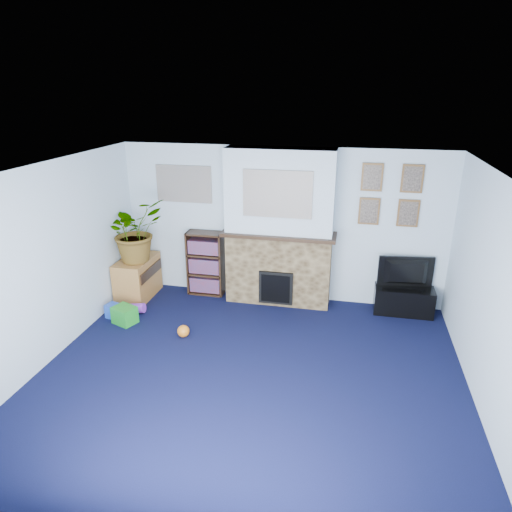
% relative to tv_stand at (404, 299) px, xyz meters
% --- Properties ---
extents(floor, '(5.00, 4.50, 0.01)m').
position_rel_tv_stand_xyz_m(floor, '(-1.91, -2.03, -0.23)').
color(floor, black).
rests_on(floor, ground).
extents(ceiling, '(5.00, 4.50, 0.01)m').
position_rel_tv_stand_xyz_m(ceiling, '(-1.91, -2.03, 2.17)').
color(ceiling, white).
rests_on(ceiling, wall_back).
extents(wall_back, '(5.00, 0.04, 2.40)m').
position_rel_tv_stand_xyz_m(wall_back, '(-1.91, 0.22, 0.97)').
color(wall_back, silver).
rests_on(wall_back, ground).
extents(wall_front, '(5.00, 0.04, 2.40)m').
position_rel_tv_stand_xyz_m(wall_front, '(-1.91, -4.28, 0.97)').
color(wall_front, silver).
rests_on(wall_front, ground).
extents(wall_left, '(0.04, 4.50, 2.40)m').
position_rel_tv_stand_xyz_m(wall_left, '(-4.41, -2.03, 0.97)').
color(wall_left, silver).
rests_on(wall_left, ground).
extents(wall_right, '(0.04, 4.50, 2.40)m').
position_rel_tv_stand_xyz_m(wall_right, '(0.59, -2.03, 0.97)').
color(wall_right, silver).
rests_on(wall_right, ground).
extents(chimney_breast, '(1.72, 0.50, 2.40)m').
position_rel_tv_stand_xyz_m(chimney_breast, '(-1.91, 0.02, 0.96)').
color(chimney_breast, brown).
rests_on(chimney_breast, ground).
extents(collage_main, '(1.00, 0.03, 0.68)m').
position_rel_tv_stand_xyz_m(collage_main, '(-1.91, -0.19, 1.55)').
color(collage_main, gray).
rests_on(collage_main, chimney_breast).
extents(collage_left, '(0.90, 0.03, 0.58)m').
position_rel_tv_stand_xyz_m(collage_left, '(-3.46, 0.21, 1.55)').
color(collage_left, gray).
rests_on(collage_left, wall_back).
extents(portrait_tl, '(0.30, 0.03, 0.40)m').
position_rel_tv_stand_xyz_m(portrait_tl, '(-0.61, 0.20, 1.77)').
color(portrait_tl, brown).
rests_on(portrait_tl, wall_back).
extents(portrait_tr, '(0.30, 0.03, 0.40)m').
position_rel_tv_stand_xyz_m(portrait_tr, '(-0.06, 0.20, 1.77)').
color(portrait_tr, brown).
rests_on(portrait_tr, wall_back).
extents(portrait_bl, '(0.30, 0.03, 0.40)m').
position_rel_tv_stand_xyz_m(portrait_bl, '(-0.61, 0.20, 1.27)').
color(portrait_bl, brown).
rests_on(portrait_bl, wall_back).
extents(portrait_br, '(0.30, 0.03, 0.40)m').
position_rel_tv_stand_xyz_m(portrait_br, '(-0.06, 0.20, 1.27)').
color(portrait_br, brown).
rests_on(portrait_br, wall_back).
extents(tv_stand, '(0.86, 0.36, 0.41)m').
position_rel_tv_stand_xyz_m(tv_stand, '(0.00, 0.00, 0.00)').
color(tv_stand, black).
rests_on(tv_stand, ground).
extents(television, '(0.82, 0.21, 0.47)m').
position_rel_tv_stand_xyz_m(television, '(0.00, 0.02, 0.41)').
color(television, black).
rests_on(television, tv_stand).
extents(bookshelf, '(0.58, 0.28, 1.05)m').
position_rel_tv_stand_xyz_m(bookshelf, '(-3.11, 0.08, 0.28)').
color(bookshelf, black).
rests_on(bookshelf, ground).
extents(sideboard, '(0.46, 0.84, 0.65)m').
position_rel_tv_stand_xyz_m(sideboard, '(-4.15, -0.28, 0.12)').
color(sideboard, '#A46E34').
rests_on(sideboard, ground).
extents(potted_plant, '(1.08, 1.13, 0.97)m').
position_rel_tv_stand_xyz_m(potted_plant, '(-4.10, -0.33, 0.91)').
color(potted_plant, '#26661E').
rests_on(potted_plant, sideboard).
extents(mantel_clock, '(0.11, 0.06, 0.15)m').
position_rel_tv_stand_xyz_m(mantel_clock, '(-1.88, -0.03, 1.00)').
color(mantel_clock, gold).
rests_on(mantel_clock, chimney_breast).
extents(mantel_candle, '(0.04, 0.04, 0.14)m').
position_rel_tv_stand_xyz_m(mantel_candle, '(-1.55, -0.03, 1.01)').
color(mantel_candle, '#B2BFC6').
rests_on(mantel_candle, chimney_breast).
extents(mantel_teddy, '(0.12, 0.12, 0.12)m').
position_rel_tv_stand_xyz_m(mantel_teddy, '(-2.38, -0.03, 0.99)').
color(mantel_teddy, gray).
rests_on(mantel_teddy, chimney_breast).
extents(mantel_can, '(0.07, 0.07, 0.13)m').
position_rel_tv_stand_xyz_m(mantel_can, '(-1.17, -0.03, 0.99)').
color(mantel_can, blue).
rests_on(mantel_can, chimney_breast).
extents(green_crate, '(0.38, 0.35, 0.25)m').
position_rel_tv_stand_xyz_m(green_crate, '(-3.96, -1.15, -0.09)').
color(green_crate, '#198C26').
rests_on(green_crate, ground).
extents(toy_ball, '(0.17, 0.17, 0.17)m').
position_rel_tv_stand_xyz_m(toy_ball, '(-2.99, -1.35, -0.14)').
color(toy_ball, orange).
rests_on(toy_ball, ground).
extents(toy_block, '(0.21, 0.21, 0.21)m').
position_rel_tv_stand_xyz_m(toy_block, '(-4.21, -1.03, -0.12)').
color(toy_block, blue).
rests_on(toy_block, ground).
extents(toy_tube, '(0.34, 0.15, 0.19)m').
position_rel_tv_stand_xyz_m(toy_tube, '(-3.96, -0.83, -0.16)').
color(toy_tube, purple).
rests_on(toy_tube, ground).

